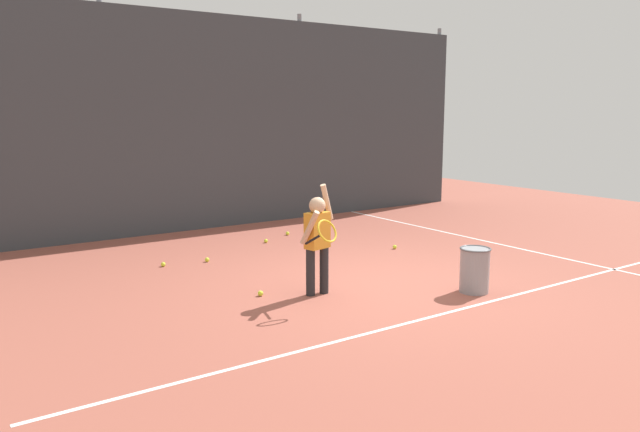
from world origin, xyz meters
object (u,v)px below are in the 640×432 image
tennis_ball_0 (395,247)px  tennis_ball_2 (287,233)px  tennis_ball_3 (266,241)px  tennis_player (318,237)px  tennis_ball_4 (260,293)px  ball_hopper (475,269)px  tennis_ball_1 (163,264)px  tennis_ball_5 (207,260)px

tennis_ball_0 → tennis_ball_2: bearing=113.8°
tennis_ball_3 → tennis_ball_0: bearing=-46.9°
tennis_player → tennis_ball_4: (-0.61, 0.35, -0.69)m
ball_hopper → tennis_ball_0: 2.52m
ball_hopper → tennis_player: bearing=148.8°
tennis_ball_3 → tennis_ball_4: (-1.56, -2.63, 0.00)m
ball_hopper → tennis_ball_0: (0.79, 2.38, -0.26)m
tennis_ball_2 → tennis_ball_4: (-2.21, -2.97, 0.00)m
tennis_ball_2 → tennis_ball_3: size_ratio=1.00×
tennis_ball_0 → tennis_ball_4: 3.23m
tennis_ball_1 → tennis_ball_5: (0.64, -0.10, 0.00)m
ball_hopper → tennis_ball_0: size_ratio=8.52×
tennis_ball_0 → tennis_ball_2: same height
tennis_ball_1 → tennis_ball_5: bearing=-8.7°
tennis_ball_2 → tennis_ball_5: (-2.03, -1.02, 0.00)m
tennis_player → tennis_ball_5: bearing=87.5°
tennis_ball_2 → tennis_ball_4: size_ratio=1.00×
tennis_ball_4 → tennis_ball_5: 1.96m
tennis_ball_1 → tennis_ball_4: bearing=-77.3°
tennis_ball_3 → tennis_ball_4: size_ratio=1.00×
tennis_ball_2 → tennis_player: bearing=-115.7°
tennis_ball_0 → tennis_ball_2: size_ratio=1.00×
tennis_ball_2 → tennis_ball_5: size_ratio=1.00×
tennis_ball_2 → tennis_ball_3: bearing=-151.8°
tennis_ball_1 → tennis_ball_5: same height
ball_hopper → tennis_ball_3: 4.05m
tennis_ball_3 → tennis_ball_5: (-1.39, -0.67, 0.00)m
tennis_player → tennis_ball_0: (2.45, 1.37, -0.69)m
tennis_ball_2 → tennis_ball_0: bearing=-66.2°
tennis_ball_5 → tennis_ball_3: bearing=25.9°
tennis_ball_0 → tennis_ball_3: bearing=133.1°
ball_hopper → tennis_ball_2: bearing=90.9°
tennis_ball_2 → tennis_ball_4: bearing=-126.6°
tennis_ball_0 → tennis_player: bearing=-150.8°
tennis_player → tennis_ball_1: tennis_player is taller
tennis_ball_5 → ball_hopper: bearing=-57.6°
tennis_ball_1 → tennis_ball_4: same height
tennis_ball_3 → tennis_ball_4: 3.06m
ball_hopper → tennis_ball_4: ball_hopper is taller
tennis_player → ball_hopper: 1.99m
tennis_ball_0 → tennis_ball_1: bearing=163.8°
tennis_player → tennis_ball_1: bearing=101.0°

